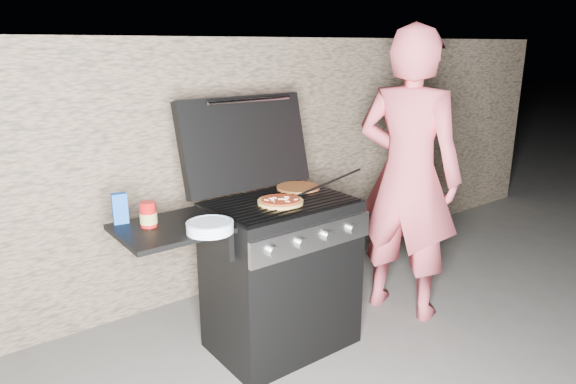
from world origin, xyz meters
TOP-DOWN VIEW (x-y plane):
  - ground at (0.00, 0.00)m, footprint 50.00×50.00m
  - stone_wall at (0.00, 1.05)m, footprint 8.00×0.35m
  - gas_grill at (-0.25, 0.00)m, footprint 1.34×0.79m
  - pizza_topped at (-0.04, -0.05)m, footprint 0.30×0.30m
  - pizza_plain at (0.22, 0.13)m, footprint 0.28×0.28m
  - sauce_jar at (-0.75, 0.06)m, footprint 0.10×0.10m
  - blue_carton at (-0.84, 0.19)m, footprint 0.08×0.05m
  - plate_stack at (-0.55, -0.19)m, footprint 0.24×0.24m
  - person at (0.91, -0.14)m, footprint 0.66×0.80m
  - tongs at (0.36, 0.00)m, footprint 0.51×0.02m

SIDE VIEW (x-z plane):
  - ground at x=0.00m, z-range 0.00..0.00m
  - gas_grill at x=-0.25m, z-range 0.00..0.91m
  - stone_wall at x=0.00m, z-range 0.00..1.80m
  - pizza_plain at x=0.22m, z-range 0.91..0.92m
  - pizza_topped at x=-0.04m, z-range 0.91..0.94m
  - plate_stack at x=-0.55m, z-range 0.90..0.95m
  - person at x=0.91m, z-range 0.00..1.88m
  - tongs at x=0.36m, z-range 0.91..1.01m
  - sauce_jar at x=-0.75m, z-range 0.90..1.03m
  - blue_carton at x=-0.84m, z-range 0.90..1.06m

